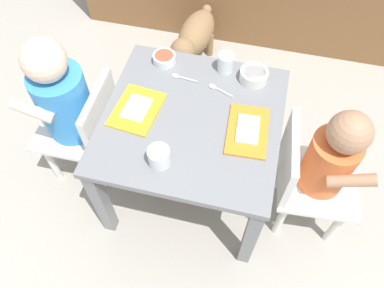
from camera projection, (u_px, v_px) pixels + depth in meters
name	position (u px, v px, depth m)	size (l,w,h in m)	color
ground_plane	(192.00, 182.00, 1.63)	(7.00, 7.00, 0.00)	#9E998E
dining_table	(192.00, 130.00, 1.31)	(0.60, 0.60, 0.45)	slate
seated_child_left	(66.00, 101.00, 1.34)	(0.28, 0.28, 0.69)	white
seated_child_right	(325.00, 162.00, 1.23)	(0.30, 0.30, 0.63)	white
dog	(194.00, 37.00, 1.86)	(0.19, 0.43, 0.30)	olive
food_tray_left	(137.00, 109.00, 1.26)	(0.16, 0.21, 0.02)	gold
food_tray_right	(248.00, 130.00, 1.21)	(0.14, 0.21, 0.02)	orange
water_cup_left	(159.00, 157.00, 1.13)	(0.07, 0.07, 0.06)	white
water_cup_right	(226.00, 64.00, 1.35)	(0.06, 0.06, 0.07)	white
cereal_bowl_right_side	(254.00, 75.00, 1.33)	(0.10, 0.10, 0.04)	white
veggie_bowl_near	(164.00, 58.00, 1.38)	(0.08, 0.08, 0.03)	white
spoon_by_left_tray	(182.00, 77.00, 1.35)	(0.10, 0.03, 0.01)	silver
spoon_by_right_tray	(218.00, 89.00, 1.32)	(0.10, 0.05, 0.01)	silver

